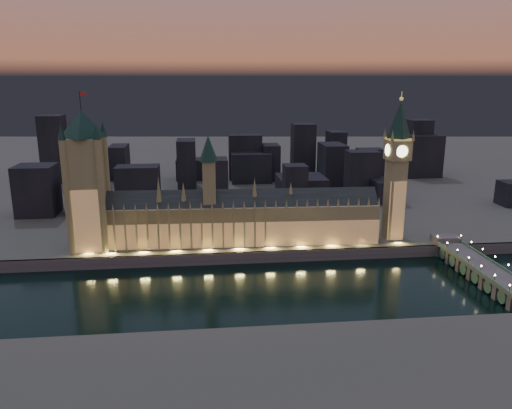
{
  "coord_description": "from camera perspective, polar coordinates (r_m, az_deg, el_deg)",
  "views": [
    {
      "loc": [
        -30.66,
        -280.73,
        124.79
      ],
      "look_at": [
        5.0,
        55.0,
        38.0
      ],
      "focal_mm": 35.0,
      "sensor_mm": 36.0,
      "label": 1
    }
  ],
  "objects": [
    {
      "name": "westminster_bridge",
      "position": [
        347.4,
        24.32,
        -6.92
      ],
      "size": [
        18.3,
        113.0,
        15.9
      ],
      "color": "#42404A",
      "rests_on": "ground"
    },
    {
      "name": "embankment_wall",
      "position": [
        345.02,
        -0.58,
        -6.08
      ],
      "size": [
        2000.0,
        2.5,
        8.0
      ],
      "primitive_type": "cube",
      "color": "#42404A",
      "rests_on": "ground"
    },
    {
      "name": "ground_plane",
      "position": [
        308.74,
        0.16,
        -9.42
      ],
      "size": [
        2000.0,
        2000.0,
        0.0
      ],
      "primitive_type": "plane",
      "color": "black",
      "rests_on": "ground"
    },
    {
      "name": "palace_of_westminster",
      "position": [
        357.04,
        -2.22,
        -1.6
      ],
      "size": [
        202.0,
        26.75,
        78.0
      ],
      "color": "olive",
      "rests_on": "north_bank"
    },
    {
      "name": "elizabeth_tower",
      "position": [
        374.07,
        15.84,
        5.06
      ],
      "size": [
        18.0,
        18.0,
        106.74
      ],
      "color": "olive",
      "rests_on": "north_bank"
    },
    {
      "name": "city_backdrop",
      "position": [
        539.6,
        0.72,
        4.31
      ],
      "size": [
        479.98,
        215.63,
        75.15
      ],
      "color": "black",
      "rests_on": "north_bank"
    },
    {
      "name": "victoria_tower",
      "position": [
        357.45,
        -18.82,
        3.36
      ],
      "size": [
        31.68,
        31.68,
        107.4
      ],
      "color": "olive",
      "rests_on": "north_bank"
    },
    {
      "name": "north_bank",
      "position": [
        810.37,
        -3.85,
        5.81
      ],
      "size": [
        2000.0,
        960.0,
        8.0
      ],
      "primitive_type": "cube",
      "color": "#3B4A3A",
      "rests_on": "ground"
    }
  ]
}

